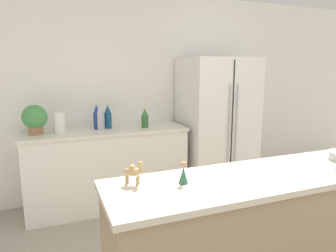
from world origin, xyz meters
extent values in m
cube|color=white|center=(0.00, 2.73, 1.27)|extent=(8.00, 0.06, 2.55)
cube|color=silver|center=(-0.46, 2.40, 0.45)|extent=(1.80, 0.60, 0.90)
cube|color=silver|center=(-0.46, 2.40, 0.91)|extent=(1.83, 0.63, 0.03)
cube|color=silver|center=(0.96, 2.32, 0.88)|extent=(0.89, 0.71, 1.75)
cube|color=black|center=(0.96, 1.97, 0.88)|extent=(0.01, 0.01, 1.68)
cylinder|color=#B2B5BA|center=(0.91, 1.95, 0.96)|extent=(0.02, 0.02, 0.96)
cylinder|color=#B2B5BA|center=(1.01, 1.95, 0.96)|extent=(0.02, 0.02, 0.96)
cube|color=#8C7256|center=(0.23, 0.37, 0.48)|extent=(2.10, 0.51, 0.95)
cube|color=#B7AD99|center=(0.23, 0.37, 0.97)|extent=(2.14, 0.55, 0.03)
cylinder|color=#9E6B47|center=(-1.20, 2.39, 0.98)|extent=(0.15, 0.15, 0.09)
sphere|color=#478E4C|center=(-1.20, 2.39, 1.12)|extent=(0.25, 0.25, 0.25)
cylinder|color=white|center=(-0.97, 2.39, 1.04)|extent=(0.12, 0.12, 0.22)
cylinder|color=#2D6033|center=(-0.01, 2.34, 1.00)|extent=(0.08, 0.08, 0.14)
cone|color=#2D6033|center=(-0.01, 2.34, 1.11)|extent=(0.08, 0.08, 0.08)
cylinder|color=gold|center=(-0.01, 2.34, 1.16)|extent=(0.03, 0.03, 0.01)
cylinder|color=#B2B7BC|center=(-0.53, 2.38, 1.03)|extent=(0.07, 0.07, 0.20)
cone|color=#B2B7BC|center=(-0.53, 2.38, 1.19)|extent=(0.06, 0.06, 0.11)
cylinder|color=gold|center=(-0.53, 2.38, 1.25)|extent=(0.02, 0.02, 0.01)
cylinder|color=navy|center=(-0.55, 2.46, 1.02)|extent=(0.08, 0.08, 0.18)
cone|color=navy|center=(-0.55, 2.46, 1.16)|extent=(0.07, 0.07, 0.10)
cylinder|color=gold|center=(-0.55, 2.46, 1.22)|extent=(0.03, 0.03, 0.01)
cylinder|color=navy|center=(-0.42, 2.46, 1.02)|extent=(0.08, 0.08, 0.18)
cone|color=navy|center=(-0.42, 2.46, 1.16)|extent=(0.08, 0.08, 0.10)
cylinder|color=gold|center=(-0.42, 2.46, 1.21)|extent=(0.03, 0.03, 0.01)
ellipsoid|color=tan|center=(-0.65, 0.50, 1.06)|extent=(0.11, 0.09, 0.05)
sphere|color=tan|center=(-0.65, 0.50, 1.08)|extent=(0.04, 0.04, 0.04)
cylinder|color=tan|center=(-0.61, 0.47, 1.09)|extent=(0.02, 0.02, 0.05)
sphere|color=tan|center=(-0.61, 0.47, 1.11)|extent=(0.03, 0.03, 0.03)
cylinder|color=tan|center=(-0.62, 0.49, 1.01)|extent=(0.01, 0.01, 0.05)
cylinder|color=tan|center=(-0.63, 0.47, 1.01)|extent=(0.01, 0.01, 0.05)
cylinder|color=tan|center=(-0.67, 0.52, 1.01)|extent=(0.01, 0.01, 0.05)
cylinder|color=tan|center=(-0.68, 0.50, 1.01)|extent=(0.01, 0.01, 0.05)
cone|color=#33664C|center=(-0.38, 0.41, 1.03)|extent=(0.05, 0.05, 0.09)
sphere|color=#A37A5B|center=(-0.38, 0.41, 1.10)|extent=(0.03, 0.03, 0.03)
camera|label=1|loc=(-1.04, -1.02, 1.61)|focal=32.00mm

